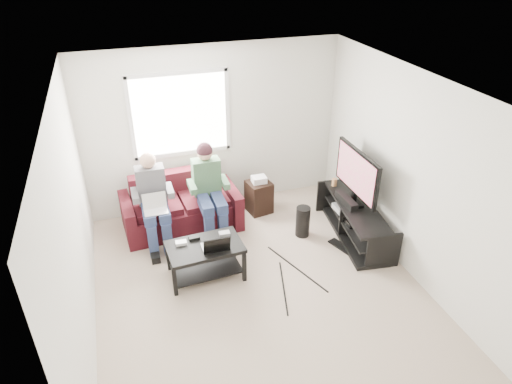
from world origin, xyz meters
TOP-DOWN VIEW (x-y plane):
  - floor at (0.00, 0.00)m, footprint 4.50×4.50m
  - ceiling at (0.00, 0.00)m, footprint 4.50×4.50m
  - wall_back at (0.00, 2.25)m, footprint 4.50×0.00m
  - wall_front at (0.00, -2.25)m, footprint 4.50×0.00m
  - wall_left at (-2.00, 0.00)m, footprint 0.00×4.50m
  - wall_right at (2.00, 0.00)m, footprint 0.00×4.50m
  - window at (-0.50, 2.23)m, footprint 1.48×0.04m
  - sofa at (-0.69, 1.73)m, footprint 1.76×0.90m
  - person_left at (-1.09, 1.44)m, footprint 0.40×0.70m
  - person_right at (-0.29, 1.46)m, footprint 0.40×0.71m
  - laptop_silver at (-1.09, 1.21)m, footprint 0.32×0.22m
  - coffee_table at (-0.58, 0.45)m, footprint 0.99×0.64m
  - laptop_black at (-0.46, 0.37)m, footprint 0.36×0.27m
  - controller_a at (-0.86, 0.57)m, footprint 0.15×0.10m
  - controller_b at (-0.68, 0.63)m, footprint 0.14×0.10m
  - controller_c at (-0.28, 0.60)m, footprint 0.15×0.10m
  - tv_stand at (1.70, 0.66)m, footprint 0.70×1.66m
  - tv at (1.70, 0.76)m, footprint 0.12×1.10m
  - soundbar at (1.58, 0.76)m, footprint 0.12×0.50m
  - drink_cup at (1.65, 1.29)m, footprint 0.08×0.08m
  - console_white at (1.70, 0.26)m, footprint 0.30×0.22m
  - console_grey at (1.70, 0.96)m, footprint 0.34×0.26m
  - console_black at (1.70, 0.61)m, footprint 0.38×0.30m
  - subwoofer at (0.98, 0.91)m, footprint 0.21×0.21m
  - keyboard_floor at (1.40, 0.45)m, footprint 0.27×0.44m
  - end_table at (0.58, 1.75)m, footprint 0.36×0.36m

SIDE VIEW (x-z plane):
  - floor at x=0.00m, z-range 0.00..0.00m
  - keyboard_floor at x=1.40m, z-range 0.00..0.02m
  - subwoofer at x=0.98m, z-range 0.00..0.47m
  - tv_stand at x=1.70m, z-range -0.03..0.50m
  - end_table at x=0.58m, z-range -0.03..0.60m
  - sofa at x=-0.69m, z-range -0.10..0.71m
  - console_white at x=1.70m, z-range 0.28..0.34m
  - console_black at x=1.70m, z-range 0.28..0.35m
  - console_grey at x=1.70m, z-range 0.28..0.36m
  - coffee_table at x=-0.58m, z-range 0.11..0.59m
  - controller_a at x=-0.86m, z-range 0.48..0.52m
  - controller_b at x=-0.68m, z-range 0.48..0.52m
  - controller_c at x=-0.28m, z-range 0.48..0.52m
  - soundbar at x=1.58m, z-range 0.53..0.63m
  - drink_cup at x=1.65m, z-range 0.53..0.65m
  - laptop_black at x=-0.46m, z-range 0.48..0.72m
  - laptop_silver at x=-1.09m, z-range 0.58..0.82m
  - person_left at x=-1.09m, z-range 0.06..1.39m
  - person_right at x=-0.29m, z-range 0.10..1.47m
  - tv at x=1.70m, z-range 0.59..1.40m
  - wall_back at x=0.00m, z-range -0.95..3.55m
  - wall_front at x=0.00m, z-range -0.95..3.55m
  - wall_left at x=-2.00m, z-range -0.95..3.55m
  - wall_right at x=2.00m, z-range -0.95..3.55m
  - window at x=-0.50m, z-range 0.96..2.24m
  - ceiling at x=0.00m, z-range 2.60..2.60m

